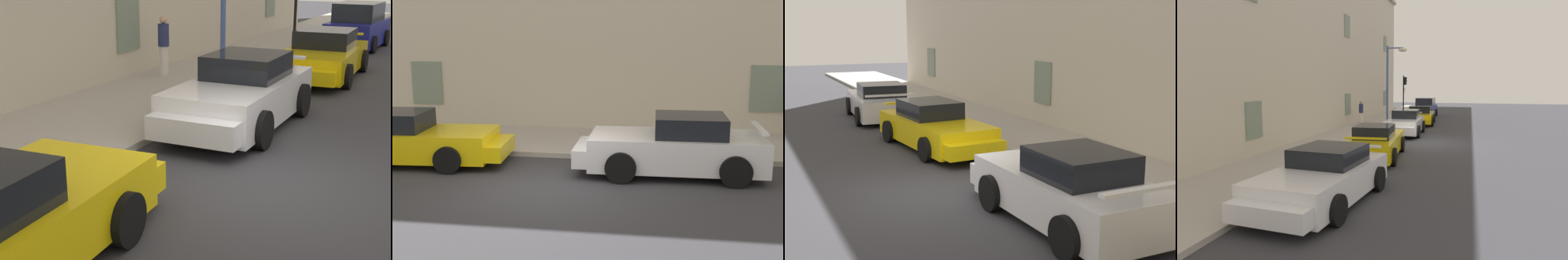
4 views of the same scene
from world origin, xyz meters
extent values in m
plane|color=#333338|center=(0.00, 0.00, 0.00)|extent=(80.00, 80.00, 0.00)
cube|color=#A8A399|center=(0.00, 4.40, 0.07)|extent=(60.00, 3.65, 0.14)
cube|color=gray|center=(-5.81, 6.19, 1.60)|extent=(1.10, 0.06, 1.50)
cube|color=gray|center=(5.81, 6.19, 1.60)|extent=(1.10, 0.06, 1.50)
cube|color=yellow|center=(-4.21, 1.51, 0.54)|extent=(4.77, 2.14, 0.72)
cube|color=yellow|center=(-2.16, 1.66, 0.45)|extent=(1.51, 1.76, 0.39)
cylinder|color=black|center=(-2.83, 2.52, 0.34)|extent=(0.70, 0.29, 0.69)
cylinder|color=black|center=(-2.70, 0.71, 0.34)|extent=(0.70, 0.29, 0.69)
cube|color=white|center=(2.85, 1.53, 0.58)|extent=(4.21, 1.93, 0.79)
cube|color=black|center=(3.16, 1.54, 1.23)|extent=(1.70, 1.51, 0.49)
cube|color=white|center=(1.01, 1.49, 0.48)|extent=(1.29, 1.72, 0.44)
cube|color=white|center=(4.77, 1.57, 1.20)|extent=(0.19, 1.57, 0.06)
cylinder|color=black|center=(1.58, 0.58, 0.37)|extent=(0.74, 0.25, 0.73)
cylinder|color=black|center=(1.54, 2.43, 0.37)|extent=(0.74, 0.25, 0.73)
cylinder|color=black|center=(4.16, 0.63, 0.37)|extent=(0.74, 0.25, 0.73)
cylinder|color=black|center=(4.13, 2.48, 0.37)|extent=(0.74, 0.25, 0.73)
camera|label=1|loc=(-8.07, -2.97, 3.36)|focal=53.84mm
camera|label=2|loc=(2.54, -10.73, 3.58)|focal=46.81mm
camera|label=3|loc=(11.00, -4.03, 3.67)|focal=50.74mm
camera|label=4|loc=(-18.49, -2.19, 3.06)|focal=33.06mm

